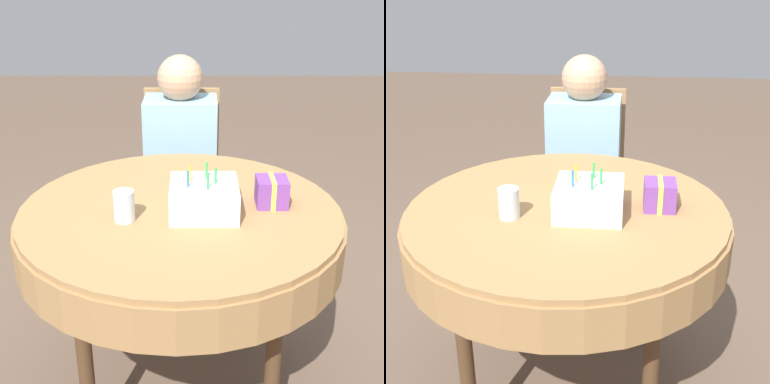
# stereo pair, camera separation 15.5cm
# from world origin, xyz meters

# --- Properties ---
(ground_plane) EXTENTS (12.00, 12.00, 0.00)m
(ground_plane) POSITION_xyz_m (0.00, 0.00, 0.00)
(ground_plane) COLOR brown
(dining_table) EXTENTS (1.09, 1.09, 0.77)m
(dining_table) POSITION_xyz_m (0.00, 0.00, 0.68)
(dining_table) COLOR #9E7547
(dining_table) RESTS_ON ground_plane
(chair) EXTENTS (0.42, 0.42, 0.94)m
(chair) POSITION_xyz_m (-0.01, 0.91, 0.51)
(chair) COLOR #A37A4C
(chair) RESTS_ON ground_plane
(person) EXTENTS (0.34, 0.34, 1.13)m
(person) POSITION_xyz_m (-0.01, 0.81, 0.69)
(person) COLOR tan
(person) RESTS_ON ground_plane
(birthday_cake) EXTENTS (0.22, 0.22, 0.16)m
(birthday_cake) POSITION_xyz_m (0.08, -0.04, 0.82)
(birthday_cake) COLOR white
(birthday_cake) RESTS_ON dining_table
(drinking_glass) EXTENTS (0.07, 0.07, 0.10)m
(drinking_glass) POSITION_xyz_m (-0.17, -0.09, 0.82)
(drinking_glass) COLOR silver
(drinking_glass) RESTS_ON dining_table
(gift_box) EXTENTS (0.10, 0.11, 0.10)m
(gift_box) POSITION_xyz_m (0.31, 0.02, 0.82)
(gift_box) COLOR #753D99
(gift_box) RESTS_ON dining_table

